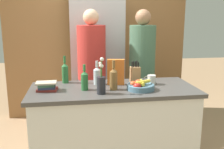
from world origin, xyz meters
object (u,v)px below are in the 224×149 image
Objects in this scene: fruit_bowl at (140,86)px; book_stack at (47,86)px; bottle_wine at (97,75)px; flower_vase at (101,82)px; person_in_blue at (142,68)px; knife_block at (135,75)px; coffee_mug at (151,80)px; bottle_oil at (85,80)px; refrigerator at (96,61)px; person_at_sink at (92,68)px; bottle_water at (114,78)px; cereal_box at (116,72)px; bottle_vinegar at (65,72)px.

fruit_bowl reaches higher than book_stack.
fruit_bowl is at bearing -34.52° from bottle_wine.
person_in_blue is at bearing 54.81° from flower_vase.
knife_block is 0.18m from coffee_mug.
flower_vase is at bearing -142.58° from person_in_blue.
flower_vase is 0.21m from bottle_oil.
knife_block is at bearing 158.81° from coffee_mug.
book_stack is at bearing 173.80° from fruit_bowl.
bottle_oil is (-0.55, 0.07, 0.06)m from fruit_bowl.
bottle_oil is at bearing -153.75° from person_in_blue.
bottle_wine is at bearing 19.03° from book_stack.
person_at_sink is at bearing -101.26° from refrigerator.
refrigerator is 15.69× the size of coffee_mug.
flower_vase is at bearing -73.26° from person_at_sink.
bottle_water is (0.29, -0.03, 0.01)m from bottle_oil.
person_at_sink reaches higher than knife_block.
cereal_box is 0.20m from bottle_water.
bottle_wine is at bearing -157.14° from person_in_blue.
fruit_bowl is at bearing -7.48° from bottle_oil.
person_at_sink is 0.66m from person_in_blue.
person_at_sink is at bearing 124.16° from knife_block.
book_stack is 0.81× the size of bottle_oil.
cereal_box is at bearing 10.70° from book_stack.
person_at_sink is at bearing 108.02° from cereal_box.
flower_vase is 0.37m from cereal_box.
person_in_blue is at bearing 31.93° from book_stack.
flower_vase is 1.11m from person_in_blue.
fruit_bowl is 0.33m from cereal_box.
bottle_vinegar is (-0.92, 0.21, 0.07)m from coffee_mug.
coffee_mug is at bearing -113.46° from person_in_blue.
fruit_bowl is at bearing -48.56° from cereal_box.
bottle_oil is 0.82m from person_at_sink.
flower_vase is 1.37× the size of bottle_wine.
bottle_vinegar is at bearing 163.46° from cereal_box.
refrigerator is 1.17m from bottle_wine.
fruit_bowl is (0.30, -1.44, -0.02)m from refrigerator.
fruit_bowl is 0.97m from person_at_sink.
knife_block is 0.93× the size of cereal_box.
cereal_box reaches higher than coffee_mug.
fruit_bowl is 0.26m from knife_block.
refrigerator reaches higher than knife_block.
cereal_box is at bearing -16.54° from bottle_vinegar.
bottle_oil is (-0.56, -0.18, 0.01)m from knife_block.
coffee_mug is (0.57, 0.27, -0.06)m from flower_vase.
person_at_sink reaches higher than flower_vase.
flower_vase is at bearing -138.12° from bottle_water.
bottle_wine is 0.60m from person_at_sink.
person_at_sink reaches higher than coffee_mug.
coffee_mug is at bearing 9.17° from bottle_oil.
book_stack is at bearing -175.38° from coffee_mug.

